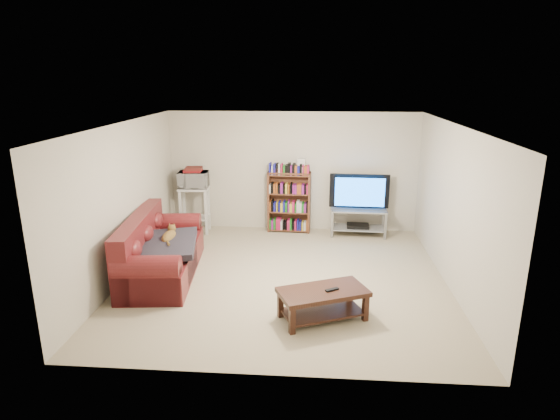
# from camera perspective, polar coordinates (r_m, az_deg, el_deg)

# --- Properties ---
(floor) EXTENTS (5.00, 5.00, 0.00)m
(floor) POSITION_cam_1_polar(r_m,az_deg,el_deg) (7.47, 0.54, -8.26)
(floor) COLOR tan
(floor) RESTS_ON ground
(ceiling) EXTENTS (5.00, 5.00, 0.00)m
(ceiling) POSITION_cam_1_polar(r_m,az_deg,el_deg) (6.84, 0.59, 10.37)
(ceiling) COLOR white
(ceiling) RESTS_ON ground
(wall_back) EXTENTS (5.00, 0.00, 5.00)m
(wall_back) POSITION_cam_1_polar(r_m,az_deg,el_deg) (9.49, 1.57, 4.68)
(wall_back) COLOR beige
(wall_back) RESTS_ON ground
(wall_front) EXTENTS (5.00, 0.00, 5.00)m
(wall_front) POSITION_cam_1_polar(r_m,az_deg,el_deg) (4.71, -1.48, -7.54)
(wall_front) COLOR beige
(wall_front) RESTS_ON ground
(wall_left) EXTENTS (0.00, 5.00, 5.00)m
(wall_left) POSITION_cam_1_polar(r_m,az_deg,el_deg) (7.64, -18.50, 0.99)
(wall_left) COLOR beige
(wall_left) RESTS_ON ground
(wall_right) EXTENTS (0.00, 5.00, 5.00)m
(wall_right) POSITION_cam_1_polar(r_m,az_deg,el_deg) (7.34, 20.43, 0.20)
(wall_right) COLOR beige
(wall_right) RESTS_ON ground
(sofa) EXTENTS (1.20, 2.35, 0.97)m
(sofa) POSITION_cam_1_polar(r_m,az_deg,el_deg) (7.72, -14.71, -5.29)
(sofa) COLOR maroon
(sofa) RESTS_ON floor
(blanket) EXTENTS (1.07, 1.28, 0.19)m
(blanket) POSITION_cam_1_polar(r_m,az_deg,el_deg) (7.46, -13.67, -4.12)
(blanket) COLOR #28252F
(blanket) RESTS_ON sofa
(cat) EXTENTS (0.31, 0.64, 0.19)m
(cat) POSITION_cam_1_polar(r_m,az_deg,el_deg) (7.63, -13.39, -3.16)
(cat) COLOR brown
(cat) RESTS_ON sofa
(coffee_table) EXTENTS (1.27, 0.97, 0.41)m
(coffee_table) POSITION_cam_1_polar(r_m,az_deg,el_deg) (6.22, 5.24, -10.71)
(coffee_table) COLOR black
(coffee_table) RESTS_ON floor
(remote) EXTENTS (0.19, 0.14, 0.02)m
(remote) POSITION_cam_1_polar(r_m,az_deg,el_deg) (6.15, 6.36, -9.62)
(remote) COLOR black
(remote) RESTS_ON coffee_table
(tv_stand) EXTENTS (1.10, 0.53, 0.54)m
(tv_stand) POSITION_cam_1_polar(r_m,az_deg,el_deg) (9.40, 9.52, -0.89)
(tv_stand) COLOR #999EA3
(tv_stand) RESTS_ON floor
(television) EXTENTS (1.17, 0.20, 0.67)m
(television) POSITION_cam_1_polar(r_m,az_deg,el_deg) (9.27, 9.67, 2.15)
(television) COLOR black
(television) RESTS_ON tv_stand
(dvd_player) EXTENTS (0.45, 0.32, 0.06)m
(dvd_player) POSITION_cam_1_polar(r_m,az_deg,el_deg) (9.45, 9.47, -1.91)
(dvd_player) COLOR black
(dvd_player) RESTS_ON tv_stand
(bookshelf) EXTENTS (0.87, 0.31, 1.24)m
(bookshelf) POSITION_cam_1_polar(r_m,az_deg,el_deg) (9.43, 1.11, 1.10)
(bookshelf) COLOR brown
(bookshelf) RESTS_ON floor
(shelf_clutter) EXTENTS (0.63, 0.20, 0.28)m
(shelf_clutter) POSITION_cam_1_polar(r_m,az_deg,el_deg) (9.27, 1.75, 5.30)
(shelf_clutter) COLOR silver
(shelf_clutter) RESTS_ON bookshelf
(microwave_stand) EXTENTS (0.61, 0.46, 0.93)m
(microwave_stand) POSITION_cam_1_polar(r_m,az_deg,el_deg) (9.55, -10.36, 0.77)
(microwave_stand) COLOR silver
(microwave_stand) RESTS_ON floor
(microwave) EXTENTS (0.60, 0.42, 0.32)m
(microwave) POSITION_cam_1_polar(r_m,az_deg,el_deg) (9.43, -10.51, 3.67)
(microwave) COLOR silver
(microwave) RESTS_ON microwave_stand
(game_boxes) EXTENTS (0.36, 0.32, 0.05)m
(game_boxes) POSITION_cam_1_polar(r_m,az_deg,el_deg) (9.39, -10.57, 4.76)
(game_boxes) COLOR maroon
(game_boxes) RESTS_ON microwave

